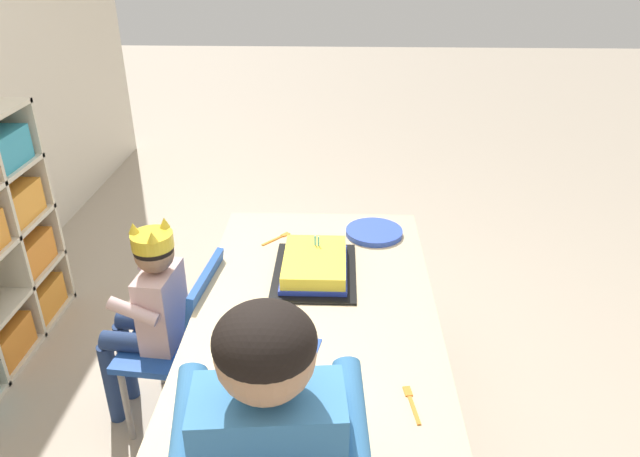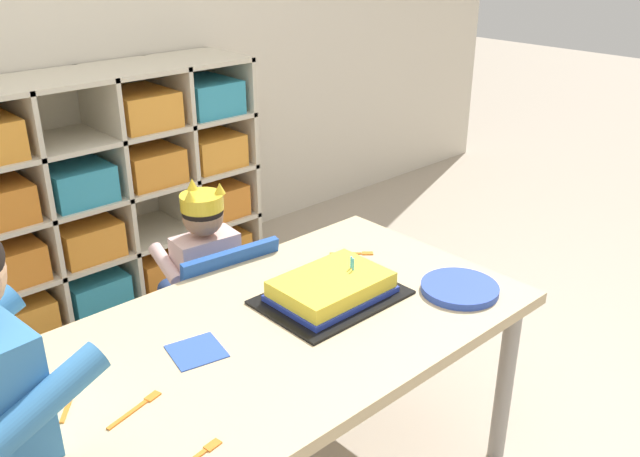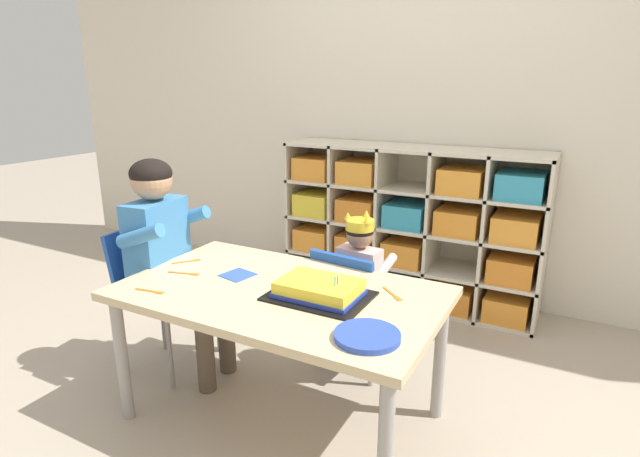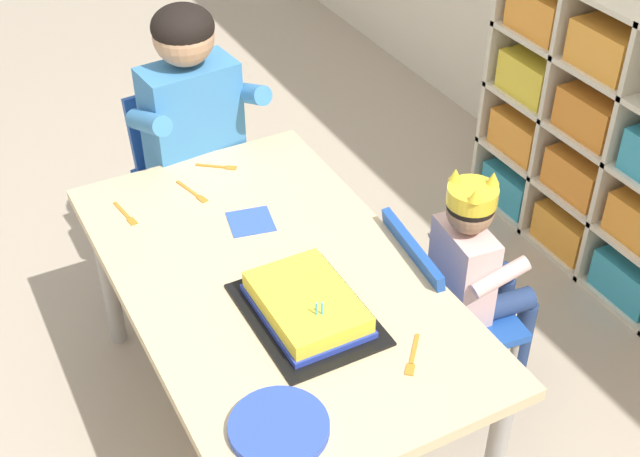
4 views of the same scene
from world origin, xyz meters
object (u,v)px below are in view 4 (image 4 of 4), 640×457
at_px(classroom_chair_blue, 438,306).
at_px(classroom_chair_adult_side, 191,171).
at_px(fork_at_table_front_edge, 219,167).
at_px(birthday_cake_on_tray, 307,307).
at_px(fork_scattered_mid_table, 413,357).
at_px(fork_near_cake_tray, 193,193).
at_px(adult_helper_seated, 202,133).
at_px(paper_plate_stack, 279,427).
at_px(child_with_crown, 476,263).
at_px(fork_near_child_seat, 126,215).
at_px(activity_table, 274,293).

xyz_separation_m(classroom_chair_blue, classroom_chair_adult_side, (-0.89, -0.42, 0.08)).
bearing_deg(fork_at_table_front_edge, birthday_cake_on_tray, 121.90).
height_order(fork_at_table_front_edge, fork_scattered_mid_table, same).
xyz_separation_m(classroom_chair_adult_side, fork_near_cake_tray, (0.32, -0.10, 0.14)).
xyz_separation_m(classroom_chair_blue, birthday_cake_on_tray, (0.07, -0.47, 0.25)).
distance_m(adult_helper_seated, paper_plate_stack, 1.17).
xyz_separation_m(child_with_crown, fork_near_cake_tray, (-0.58, -0.64, 0.10)).
bearing_deg(fork_near_child_seat, birthday_cake_on_tray, -164.78).
relative_size(fork_near_child_seat, fork_scattered_mid_table, 1.18).
distance_m(classroom_chair_blue, fork_near_cake_tray, 0.80).
xyz_separation_m(adult_helper_seated, birthday_cake_on_tray, (0.84, -0.06, -0.04)).
bearing_deg(fork_near_cake_tray, activity_table, 171.11).
relative_size(fork_near_child_seat, fork_near_cake_tray, 0.92).
distance_m(child_with_crown, fork_scattered_mid_table, 0.53).
height_order(classroom_chair_blue, birthday_cake_on_tray, birthday_cake_on_tray).
height_order(adult_helper_seated, fork_at_table_front_edge, adult_helper_seated).
relative_size(fork_at_table_front_edge, fork_near_cake_tray, 0.79).
height_order(adult_helper_seated, birthday_cake_on_tray, adult_helper_seated).
bearing_deg(child_with_crown, paper_plate_stack, 120.10).
bearing_deg(fork_near_child_seat, adult_helper_seated, -64.48).
bearing_deg(fork_scattered_mid_table, classroom_chair_blue, -2.85).
distance_m(birthday_cake_on_tray, fork_scattered_mid_table, 0.29).
xyz_separation_m(birthday_cake_on_tray, paper_plate_stack, (0.30, -0.22, -0.02)).
distance_m(activity_table, adult_helper_seated, 0.68).
bearing_deg(paper_plate_stack, fork_at_table_front_edge, 164.53).
bearing_deg(fork_near_cake_tray, child_with_crown, -147.08).
height_order(fork_near_child_seat, fork_near_cake_tray, same).
distance_m(activity_table, child_with_crown, 0.60).
bearing_deg(classroom_chair_blue, fork_at_table_front_edge, 37.24).
bearing_deg(adult_helper_seated, activity_table, -101.22).
bearing_deg(adult_helper_seated, classroom_chair_blue, -67.55).
bearing_deg(activity_table, child_with_crown, 78.63).
xyz_separation_m(child_with_crown, birthday_cake_on_tray, (0.06, -0.58, 0.13)).
bearing_deg(fork_scattered_mid_table, classroom_chair_adult_side, 46.71).
xyz_separation_m(classroom_chair_adult_side, paper_plate_stack, (1.26, -0.26, 0.15)).
bearing_deg(fork_near_cake_tray, classroom_chair_adult_side, -32.56).
distance_m(activity_table, fork_near_cake_tray, 0.47).
distance_m(adult_helper_seated, fork_near_cake_tray, 0.25).
distance_m(child_with_crown, paper_plate_stack, 0.88).
bearing_deg(adult_helper_seated, paper_plate_stack, -109.10).
height_order(child_with_crown, fork_near_cake_tray, child_with_crown).
height_order(classroom_chair_adult_side, fork_near_child_seat, classroom_chair_adult_side).
bearing_deg(child_with_crown, classroom_chair_adult_side, 36.66).
height_order(fork_at_table_front_edge, fork_near_cake_tray, same).
distance_m(adult_helper_seated, fork_scattered_mid_table, 1.10).
distance_m(classroom_chair_blue, birthday_cake_on_tray, 0.53).
height_order(activity_table, paper_plate_stack, paper_plate_stack).
bearing_deg(birthday_cake_on_tray, fork_at_table_front_edge, 174.95).
height_order(classroom_chair_adult_side, paper_plate_stack, classroom_chair_adult_side).
height_order(child_with_crown, adult_helper_seated, adult_helper_seated).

